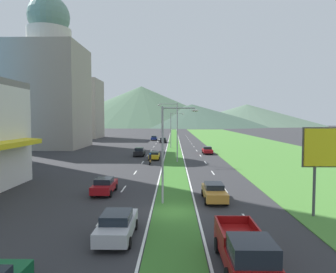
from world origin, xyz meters
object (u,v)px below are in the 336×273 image
(car_1, at_px, (104,186))
(car_5, at_px, (154,155))
(car_8, at_px, (214,192))
(street_lamp_near, at_px, (167,147))
(street_lamp_mid, at_px, (175,128))
(car_7, at_px, (154,138))
(car_6, at_px, (163,140))
(car_0, at_px, (117,225))
(pickup_truck_0, at_px, (245,251))
(street_lamp_far, at_px, (172,127))
(car_2, at_px, (207,150))
(car_4, at_px, (139,152))
(motorcycle_rider, at_px, (150,160))

(car_1, height_order, car_5, car_1)
(car_8, bearing_deg, street_lamp_near, -74.93)
(car_1, bearing_deg, car_5, -7.48)
(street_lamp_mid, distance_m, car_5, 6.90)
(car_7, bearing_deg, street_lamp_mid, -172.34)
(car_6, bearing_deg, car_0, 179.90)
(car_5, bearing_deg, street_lamp_near, -174.06)
(car_7, height_order, pickup_truck_0, pickup_truck_0)
(street_lamp_near, distance_m, street_lamp_far, 48.07)
(street_lamp_mid, height_order, car_2, street_lamp_mid)
(car_0, bearing_deg, car_4, 4.66)
(car_1, height_order, car_2, car_1)
(car_1, height_order, car_7, car_1)
(car_8, bearing_deg, motorcycle_rider, -160.56)
(car_1, xyz_separation_m, motorcycle_rider, (2.90, 18.10, -0.02))
(street_lamp_near, distance_m, car_7, 74.48)
(street_lamp_near, distance_m, car_0, 8.75)
(car_7, bearing_deg, street_lamp_near, -175.39)
(car_2, xyz_separation_m, pickup_truck_0, (-3.55, -47.11, 0.24))
(street_lamp_near, bearing_deg, street_lamp_mid, 88.20)
(car_0, bearing_deg, car_2, -13.19)
(car_2, relative_size, car_8, 0.93)
(car_2, height_order, car_5, car_2)
(car_1, bearing_deg, street_lamp_mid, -18.06)
(car_0, height_order, car_7, car_0)
(car_6, bearing_deg, car_2, -160.64)
(car_5, height_order, car_8, car_8)
(street_lamp_near, xyz_separation_m, car_0, (-2.79, -7.30, -3.93))
(car_1, xyz_separation_m, car_4, (0.00, 28.82, 0.04))
(car_7, bearing_deg, street_lamp_far, -166.60)
(car_6, relative_size, car_8, 0.90)
(car_7, bearing_deg, car_0, -177.76)
(street_lamp_far, distance_m, car_2, 14.60)
(street_lamp_mid, xyz_separation_m, car_2, (6.62, 12.05, -4.82))
(street_lamp_far, xyz_separation_m, car_5, (-3.07, -20.71, -4.31))
(street_lamp_near, relative_size, car_8, 1.79)
(car_5, distance_m, motorcycle_rider, 5.98)
(car_2, bearing_deg, motorcycle_rider, -35.52)
(car_2, distance_m, car_8, 35.14)
(street_lamp_far, relative_size, car_6, 2.12)
(street_lamp_mid, xyz_separation_m, pickup_truck_0, (3.07, -35.06, -4.58))
(car_4, xyz_separation_m, pickup_truck_0, (9.84, -43.14, 0.17))
(street_lamp_mid, relative_size, car_8, 2.13)
(car_8, bearing_deg, car_0, -39.20)
(street_lamp_far, height_order, car_0, street_lamp_far)
(street_lamp_near, relative_size, car_1, 1.91)
(car_6, distance_m, motorcycle_rider, 43.28)
(car_1, distance_m, car_8, 10.29)
(car_4, relative_size, car_7, 1.00)
(car_4, bearing_deg, car_7, -0.03)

